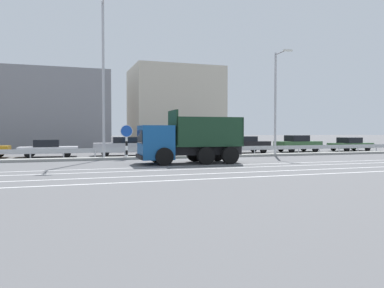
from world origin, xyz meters
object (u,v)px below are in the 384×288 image
object	(u,v)px
parked_car_5	(191,146)
parked_car_6	(246,144)
parked_car_8	(350,144)
dump_truck	(178,144)
parked_car_4	(124,146)
parked_car_3	(48,148)
parked_car_7	(298,144)
street_lamp_1	(103,73)
median_road_sign	(127,141)
street_lamp_2	(276,98)

from	to	relation	value
parked_car_5	parked_car_6	world-z (taller)	parked_car_6
parked_car_6	parked_car_8	bearing A→B (deg)	87.84
dump_truck	parked_car_4	size ratio (longest dim) A/B	1.28
parked_car_3	parked_car_7	size ratio (longest dim) A/B	1.01
parked_car_5	parked_car_6	xyz separation A→B (m)	(5.45, 0.41, 0.03)
parked_car_8	street_lamp_1	bearing A→B (deg)	-85.05
street_lamp_1	parked_car_6	world-z (taller)	street_lamp_1
dump_truck	street_lamp_1	bearing A→B (deg)	44.04
median_road_sign	parked_car_7	bearing A→B (deg)	14.62
parked_car_6	parked_car_5	bearing A→B (deg)	-87.29
parked_car_7	parked_car_8	world-z (taller)	parked_car_7
parked_car_7	parked_car_8	xyz separation A→B (m)	(6.00, -0.28, -0.10)
street_lamp_1	parked_car_5	xyz separation A→B (m)	(7.61, 3.88, -5.22)
street_lamp_1	parked_car_4	distance (m)	6.96
parked_car_5	parked_car_8	xyz separation A→B (m)	(17.08, 0.29, -0.05)
median_road_sign	parked_car_7	size ratio (longest dim) A/B	0.56
street_lamp_2	median_road_sign	bearing A→B (deg)	179.89
median_road_sign	parked_car_8	size ratio (longest dim) A/B	0.52
dump_truck	median_road_sign	bearing A→B (deg)	31.06
parked_car_3	parked_car_6	xyz separation A→B (m)	(16.82, -0.15, 0.10)
parked_car_3	parked_car_7	world-z (taller)	parked_car_7
street_lamp_1	parked_car_4	bearing A→B (deg)	64.18
dump_truck	parked_car_6	bearing A→B (deg)	-42.94
parked_car_6	parked_car_7	distance (m)	5.63
parked_car_4	parked_car_6	xyz separation A→B (m)	(11.04, 0.11, 0.01)
parked_car_5	parked_car_8	distance (m)	17.08
dump_truck	parked_car_8	bearing A→B (deg)	-64.34
street_lamp_2	parked_car_8	bearing A→B (deg)	20.71
parked_car_4	parked_car_7	xyz separation A→B (m)	(16.66, 0.28, 0.02)
parked_car_4	parked_car_3	bearing A→B (deg)	91.65
parked_car_7	parked_car_3	bearing A→B (deg)	-90.73
parked_car_5	street_lamp_1	bearing A→B (deg)	-66.42
parked_car_3	median_road_sign	bearing A→B (deg)	51.40
dump_truck	street_lamp_1	size ratio (longest dim) A/B	0.59
dump_truck	street_lamp_2	distance (m)	11.11
median_road_sign	street_lamp_2	world-z (taller)	street_lamp_2
median_road_sign	parked_car_3	size ratio (longest dim) A/B	0.55
parked_car_4	street_lamp_2	bearing A→B (deg)	-105.80
median_road_sign	parked_car_6	world-z (taller)	median_road_sign
median_road_sign	parked_car_5	bearing A→B (deg)	32.75
parked_car_4	parked_car_7	distance (m)	16.67
parked_car_4	parked_car_7	bearing A→B (deg)	-84.75
parked_car_3	street_lamp_1	bearing A→B (deg)	41.67
street_lamp_1	parked_car_8	bearing A→B (deg)	9.60
street_lamp_1	parked_car_7	world-z (taller)	street_lamp_1
parked_car_3	parked_car_5	xyz separation A→B (m)	(11.37, -0.56, 0.07)
dump_truck	street_lamp_1	world-z (taller)	street_lamp_1
parked_car_5	parked_car_7	bearing A→B (deg)	89.52
street_lamp_1	parked_car_8	xyz separation A→B (m)	(24.69, 4.17, -5.27)
street_lamp_1	street_lamp_2	world-z (taller)	street_lamp_1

